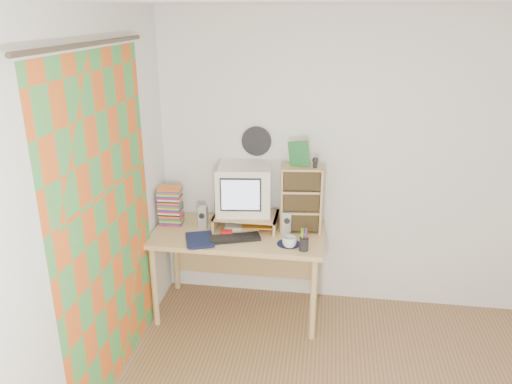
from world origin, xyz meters
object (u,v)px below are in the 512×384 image
(crt_monitor, at_px, (244,189))
(keyboard, at_px, (235,238))
(dvd_stack, at_px, (170,209))
(cd_rack, at_px, (301,199))
(mug, at_px, (289,242))
(desk, at_px, (240,244))
(diary, at_px, (186,239))

(crt_monitor, xyz_separation_m, keyboard, (-0.03, -0.29, -0.31))
(dvd_stack, distance_m, cd_rack, 1.10)
(dvd_stack, height_order, mug, dvd_stack)
(keyboard, height_order, mug, mug)
(desk, xyz_separation_m, keyboard, (-0.00, -0.21, 0.15))
(crt_monitor, distance_m, mug, 0.61)
(desk, relative_size, cd_rack, 2.56)
(cd_rack, relative_size, mug, 5.00)
(keyboard, height_order, dvd_stack, dvd_stack)
(diary, bearing_deg, dvd_stack, 105.37)
(desk, bearing_deg, diary, -139.59)
(keyboard, bearing_deg, crt_monitor, 64.90)
(crt_monitor, height_order, keyboard, crt_monitor)
(cd_rack, relative_size, diary, 2.13)
(dvd_stack, height_order, cd_rack, cd_rack)
(desk, distance_m, diary, 0.51)
(mug, relative_size, diary, 0.43)
(desk, relative_size, keyboard, 3.50)
(desk, height_order, mug, mug)
(dvd_stack, height_order, diary, dvd_stack)
(keyboard, relative_size, cd_rack, 0.73)
(mug, distance_m, diary, 0.80)
(dvd_stack, bearing_deg, desk, -5.01)
(crt_monitor, height_order, diary, crt_monitor)
(keyboard, height_order, cd_rack, cd_rack)
(desk, xyz_separation_m, cd_rack, (0.50, 0.05, 0.41))
(crt_monitor, distance_m, diary, 0.63)
(dvd_stack, bearing_deg, keyboard, -23.95)
(mug, bearing_deg, keyboard, 171.18)
(dvd_stack, distance_m, mug, 1.08)
(desk, relative_size, crt_monitor, 3.32)
(desk, xyz_separation_m, mug, (0.44, -0.28, 0.18))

